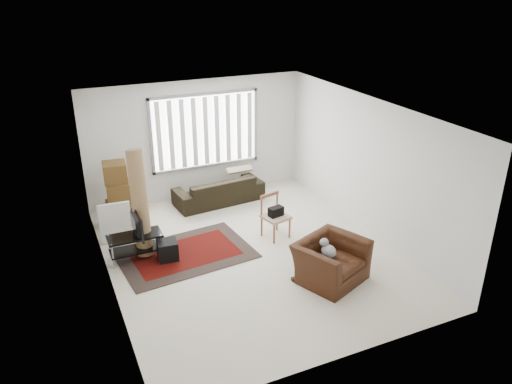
{
  "coord_description": "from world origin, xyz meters",
  "views": [
    {
      "loc": [
        -3.19,
        -7.35,
        4.76
      ],
      "look_at": [
        0.3,
        0.41,
        1.05
      ],
      "focal_mm": 35.0,
      "sensor_mm": 36.0,
      "label": 1
    }
  ],
  "objects_px": {
    "tv_stand": "(135,242)",
    "sofa": "(219,186)",
    "moving_boxes": "(119,196)",
    "side_chair": "(275,215)",
    "armchair": "(331,258)"
  },
  "relations": [
    {
      "from": "tv_stand",
      "to": "side_chair",
      "type": "relative_size",
      "value": 1.12
    },
    {
      "from": "tv_stand",
      "to": "sofa",
      "type": "relative_size",
      "value": 0.48
    },
    {
      "from": "tv_stand",
      "to": "side_chair",
      "type": "xyz_separation_m",
      "value": [
        2.68,
        -0.27,
        0.13
      ]
    },
    {
      "from": "tv_stand",
      "to": "armchair",
      "type": "relative_size",
      "value": 0.7
    },
    {
      "from": "tv_stand",
      "to": "moving_boxes",
      "type": "distance_m",
      "value": 1.53
    },
    {
      "from": "moving_boxes",
      "to": "sofa",
      "type": "bearing_deg",
      "value": 5.73
    },
    {
      "from": "moving_boxes",
      "to": "sofa",
      "type": "relative_size",
      "value": 0.67
    },
    {
      "from": "tv_stand",
      "to": "sofa",
      "type": "xyz_separation_m",
      "value": [
        2.24,
        1.73,
        0.04
      ]
    },
    {
      "from": "sofa",
      "to": "moving_boxes",
      "type": "bearing_deg",
      "value": 0.53
    },
    {
      "from": "sofa",
      "to": "armchair",
      "type": "height_order",
      "value": "armchair"
    },
    {
      "from": "sofa",
      "to": "side_chair",
      "type": "distance_m",
      "value": 2.05
    },
    {
      "from": "sofa",
      "to": "side_chair",
      "type": "xyz_separation_m",
      "value": [
        0.44,
        -2.0,
        0.09
      ]
    },
    {
      "from": "tv_stand",
      "to": "moving_boxes",
      "type": "relative_size",
      "value": 0.72
    },
    {
      "from": "moving_boxes",
      "to": "side_chair",
      "type": "bearing_deg",
      "value": -33.63
    },
    {
      "from": "side_chair",
      "to": "armchair",
      "type": "relative_size",
      "value": 0.62
    }
  ]
}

